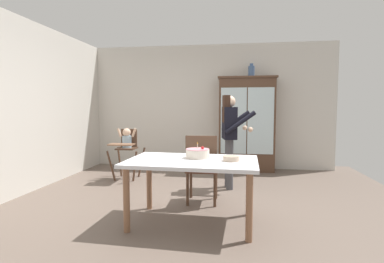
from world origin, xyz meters
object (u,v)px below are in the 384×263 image
at_px(ceramic_vase, 251,71).
at_px(serving_bowl, 231,158).
at_px(adult_person, 230,130).
at_px(dining_table, 192,168).
at_px(china_cabinet, 247,124).
at_px(high_chair_with_toddler, 127,144).
at_px(dining_chair_far_side, 202,165).
at_px(birthday_cake, 198,153).

relative_size(ceramic_vase, serving_bowl, 1.50).
relative_size(adult_person, dining_table, 1.02).
bearing_deg(adult_person, china_cabinet, -23.18).
bearing_deg(serving_bowl, adult_person, 92.09).
height_order(ceramic_vase, serving_bowl, ceramic_vase).
height_order(ceramic_vase, high_chair_with_toddler, ceramic_vase).
bearing_deg(dining_chair_far_side, dining_table, 85.74).
bearing_deg(china_cabinet, high_chair_with_toddler, -153.98).
bearing_deg(dining_table, ceramic_vase, 75.71).
xyz_separation_m(china_cabinet, birthday_cake, (-0.65, -2.91, -0.20)).
bearing_deg(birthday_cake, serving_bowl, -19.76).
relative_size(dining_table, dining_chair_far_side, 1.56).
distance_m(china_cabinet, serving_bowl, 3.07).
bearing_deg(serving_bowl, birthday_cake, 160.24).
distance_m(ceramic_vase, dining_table, 3.46).
relative_size(dining_table, birthday_cake, 5.35).
distance_m(birthday_cake, serving_bowl, 0.42).
bearing_deg(ceramic_vase, serving_bowl, -96.29).
distance_m(china_cabinet, dining_table, 3.14).
bearing_deg(ceramic_vase, china_cabinet, -177.38).
xyz_separation_m(china_cabinet, dining_chair_far_side, (-0.67, -2.37, -0.43)).
height_order(china_cabinet, dining_chair_far_side, china_cabinet).
distance_m(china_cabinet, high_chair_with_toddler, 2.50).
relative_size(ceramic_vase, birthday_cake, 0.96).
height_order(china_cabinet, adult_person, china_cabinet).
height_order(high_chair_with_toddler, adult_person, adult_person).
xyz_separation_m(dining_table, dining_chair_far_side, (0.03, 0.68, -0.09)).
bearing_deg(china_cabinet, adult_person, -102.04).
relative_size(birthday_cake, serving_bowl, 1.56).
relative_size(ceramic_vase, dining_chair_far_side, 0.28).
distance_m(dining_table, serving_bowl, 0.46).
xyz_separation_m(china_cabinet, ceramic_vase, (0.08, 0.00, 1.10)).
bearing_deg(dining_table, adult_person, 76.40).
xyz_separation_m(china_cabinet, serving_bowl, (-0.26, -3.05, -0.22)).
height_order(birthday_cake, dining_chair_far_side, dining_chair_far_side).
bearing_deg(high_chair_with_toddler, dining_chair_far_side, -41.42).
xyz_separation_m(ceramic_vase, dining_chair_far_side, (-0.75, -2.37, -1.53)).
distance_m(birthday_cake, dining_chair_far_side, 0.60).
bearing_deg(adult_person, serving_bowl, 170.94).
distance_m(adult_person, dining_chair_far_side, 1.05).
xyz_separation_m(high_chair_with_toddler, dining_chair_far_side, (1.56, -1.28, -0.10)).
bearing_deg(high_chair_with_toddler, china_cabinet, 23.85).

